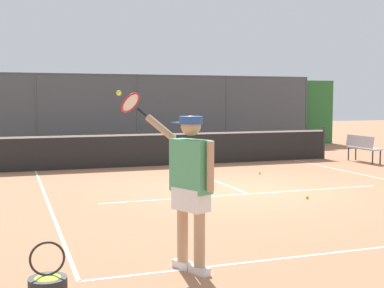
{
  "coord_description": "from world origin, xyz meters",
  "views": [
    {
      "loc": [
        4.72,
        10.31,
        1.99
      ],
      "look_at": [
        1.11,
        -0.02,
        1.05
      ],
      "focal_mm": 49.37,
      "sensor_mm": 36.0,
      "label": 1
    }
  ],
  "objects_px": {
    "tennis_ball_by_sideline": "(307,197)",
    "courtside_bench": "(362,146)",
    "tennis_ball_mid_court": "(260,173)",
    "tennis_player": "(189,179)",
    "tennis_ball_near_baseline": "(177,167)"
  },
  "relations": [
    {
      "from": "tennis_ball_by_sideline",
      "to": "courtside_bench",
      "type": "height_order",
      "value": "courtside_bench"
    },
    {
      "from": "courtside_bench",
      "to": "tennis_ball_mid_court",
      "type": "bearing_deg",
      "value": -72.79
    },
    {
      "from": "tennis_ball_mid_court",
      "to": "tennis_ball_by_sideline",
      "type": "bearing_deg",
      "value": 79.11
    },
    {
      "from": "tennis_player",
      "to": "tennis_ball_by_sideline",
      "type": "distance_m",
      "value": 5.11
    },
    {
      "from": "tennis_ball_near_baseline",
      "to": "tennis_ball_mid_court",
      "type": "distance_m",
      "value": 2.6
    },
    {
      "from": "tennis_player",
      "to": "courtside_bench",
      "type": "xyz_separation_m",
      "value": [
        -8.53,
        -8.13,
        -0.56
      ]
    },
    {
      "from": "tennis_player",
      "to": "tennis_ball_by_sideline",
      "type": "relative_size",
      "value": 31.77
    },
    {
      "from": "tennis_ball_near_baseline",
      "to": "courtside_bench",
      "type": "distance_m",
      "value": 5.95
    },
    {
      "from": "tennis_player",
      "to": "tennis_ball_near_baseline",
      "type": "height_order",
      "value": "tennis_player"
    },
    {
      "from": "tennis_ball_near_baseline",
      "to": "tennis_ball_by_sideline",
      "type": "relative_size",
      "value": 1.0
    },
    {
      "from": "tennis_ball_near_baseline",
      "to": "tennis_ball_by_sideline",
      "type": "height_order",
      "value": "same"
    },
    {
      "from": "courtside_bench",
      "to": "tennis_ball_near_baseline",
      "type": "bearing_deg",
      "value": -96.57
    },
    {
      "from": "tennis_ball_mid_court",
      "to": "courtside_bench",
      "type": "relative_size",
      "value": 0.05
    },
    {
      "from": "tennis_ball_near_baseline",
      "to": "courtside_bench",
      "type": "xyz_separation_m",
      "value": [
        -5.89,
        0.68,
        0.48
      ]
    },
    {
      "from": "tennis_ball_by_sideline",
      "to": "tennis_ball_mid_court",
      "type": "distance_m",
      "value": 3.48
    }
  ]
}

